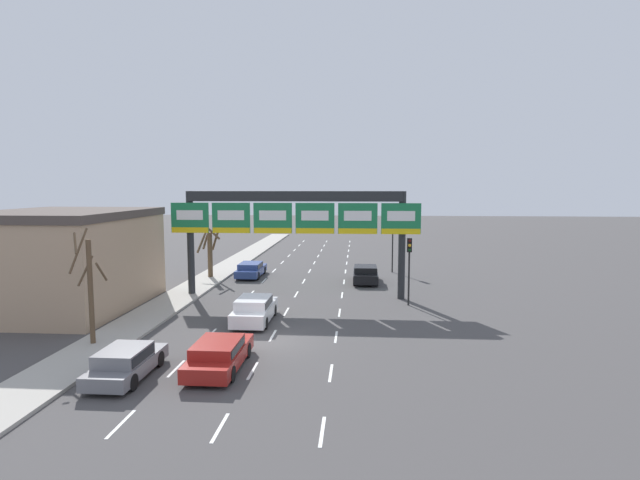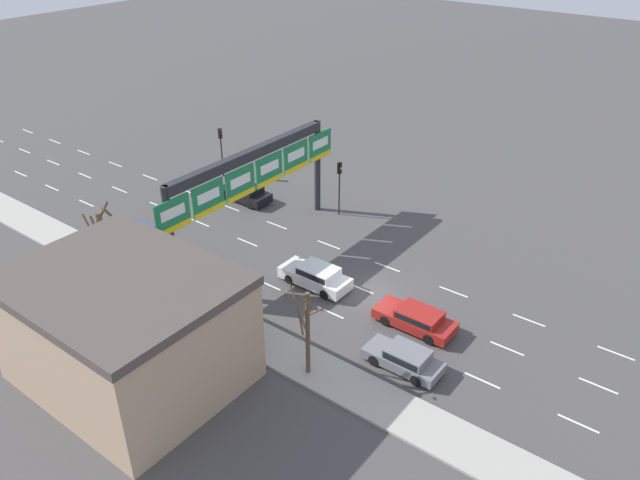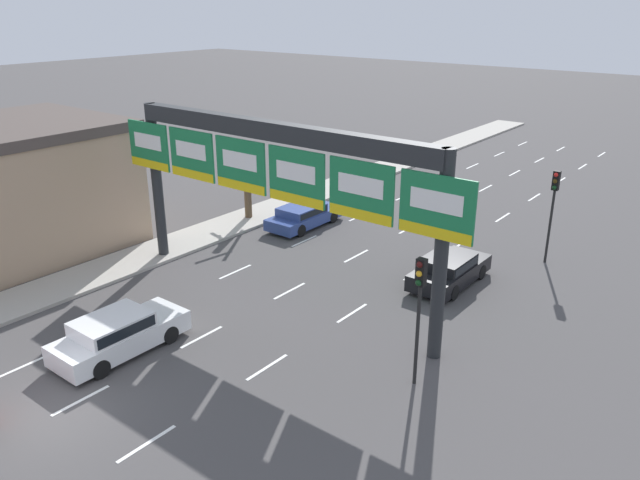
{
  "view_description": "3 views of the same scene",
  "coord_description": "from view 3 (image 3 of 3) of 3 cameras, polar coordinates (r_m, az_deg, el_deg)",
  "views": [
    {
      "loc": [
        4.36,
        -24.01,
        7.72
      ],
      "look_at": [
        1.88,
        8.81,
        4.19
      ],
      "focal_mm": 28.0,
      "sensor_mm": 36.0,
      "label": 1
    },
    {
      "loc": [
        -28.34,
        -17.28,
        22.69
      ],
      "look_at": [
        -1.38,
        3.24,
        3.47
      ],
      "focal_mm": 35.0,
      "sensor_mm": 36.0,
      "label": 2
    },
    {
      "loc": [
        16.0,
        -7.26,
        11.68
      ],
      "look_at": [
        -0.02,
        13.14,
        1.71
      ],
      "focal_mm": 35.0,
      "sensor_mm": 36.0,
      "label": 3
    }
  ],
  "objects": [
    {
      "name": "tree_bare_closest",
      "position": [
        35.2,
        -6.68,
        5.61
      ],
      "size": [
        1.93,
        1.92,
        4.44
      ],
      "color": "brown",
      "rests_on": "sidewalk_left"
    },
    {
      "name": "lane_dashes",
      "position": [
        28.69,
        0.47,
        -2.98
      ],
      "size": [
        6.72,
        67.0,
        0.01
      ],
      "color": "white",
      "rests_on": "ground_plane"
    },
    {
      "name": "car_white",
      "position": [
        23.23,
        -17.99,
        -8.07
      ],
      "size": [
        1.94,
        4.81,
        1.47
      ],
      "color": "silver",
      "rests_on": "ground_plane"
    },
    {
      "name": "traffic_light_near_gantry",
      "position": [
        19.55,
        9.07,
        -5.1
      ],
      "size": [
        0.3,
        0.35,
        4.41
      ],
      "color": "black",
      "rests_on": "ground_plane"
    },
    {
      "name": "traffic_light_mid_block",
      "position": [
        30.63,
        20.57,
        3.61
      ],
      "size": [
        0.3,
        0.35,
        4.48
      ],
      "color": "black",
      "rests_on": "ground_plane"
    },
    {
      "name": "car_blue",
      "position": [
        34.3,
        -1.49,
        2.31
      ],
      "size": [
        1.93,
        4.73,
        1.24
      ],
      "color": "navy",
      "rests_on": "ground_plane"
    },
    {
      "name": "ground_plane",
      "position": [
        21.1,
        -23.38,
        -14.57
      ],
      "size": [
        220.0,
        220.0,
        0.0
      ],
      "primitive_type": "plane",
      "color": "#474444"
    },
    {
      "name": "car_black",
      "position": [
        27.82,
        11.71,
        -2.59
      ],
      "size": [
        1.97,
        4.47,
        1.38
      ],
      "color": "black",
      "rests_on": "ground_plane"
    },
    {
      "name": "sign_gantry",
      "position": [
        24.34,
        -4.43,
        6.95
      ],
      "size": [
        17.23,
        0.7,
        7.42
      ],
      "color": "#232628",
      "rests_on": "ground_plane"
    }
  ]
}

